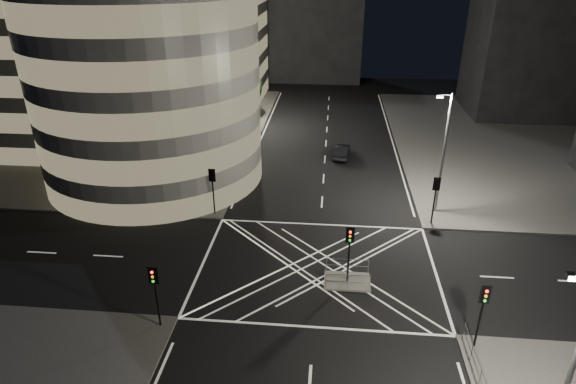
# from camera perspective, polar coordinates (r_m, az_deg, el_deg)

# --- Properties ---
(ground) EXTENTS (120.00, 120.00, 0.00)m
(ground) POSITION_cam_1_polar(r_m,az_deg,el_deg) (33.61, 3.52, -8.92)
(ground) COLOR black
(ground) RESTS_ON ground
(sidewalk_far_left) EXTENTS (42.00, 42.00, 0.15)m
(sidewalk_far_left) POSITION_cam_1_polar(r_m,az_deg,el_deg) (64.97, -22.12, 6.85)
(sidewalk_far_left) COLOR #4B4946
(sidewalk_far_left) RESTS_ON ground
(central_island) EXTENTS (3.00, 2.00, 0.15)m
(central_island) POSITION_cam_1_polar(r_m,az_deg,el_deg) (32.37, 7.02, -10.46)
(central_island) COLOR slate
(central_island) RESTS_ON ground
(office_tower_curved) EXTENTS (30.00, 29.00, 27.20)m
(office_tower_curved) POSITION_cam_1_polar(r_m,az_deg,el_deg) (51.43, -20.04, 17.14)
(office_tower_curved) COLOR gray
(office_tower_curved) RESTS_ON sidewalk_far_left
(office_block_rear) EXTENTS (24.00, 16.00, 22.00)m
(office_block_rear) POSITION_cam_1_polar(r_m,az_deg,el_deg) (73.62, -13.21, 18.98)
(office_block_rear) COLOR gray
(office_block_rear) RESTS_ON sidewalk_far_left
(building_right_far) EXTENTS (14.00, 12.00, 15.00)m
(building_right_far) POSITION_cam_1_polar(r_m,az_deg,el_deg) (73.16, 26.54, 14.21)
(building_right_far) COLOR black
(building_right_far) RESTS_ON sidewalk_far_right
(building_far_end) EXTENTS (18.00, 8.00, 18.00)m
(building_far_end) POSITION_cam_1_polar(r_m,az_deg,el_deg) (86.34, 2.47, 19.07)
(building_far_end) COLOR black
(building_far_end) RESTS_ON ground
(tree_a) EXTENTS (3.74, 3.74, 6.81)m
(tree_a) POSITION_cam_1_polar(r_m,az_deg,el_deg) (40.86, -10.71, 4.82)
(tree_a) COLOR black
(tree_a) RESTS_ON sidewalk_far_left
(tree_b) EXTENTS (4.08, 4.08, 7.26)m
(tree_b) POSITION_cam_1_polar(r_m,az_deg,el_deg) (46.23, -8.79, 7.79)
(tree_b) COLOR black
(tree_b) RESTS_ON sidewalk_far_left
(tree_c) EXTENTS (3.60, 3.60, 6.71)m
(tree_c) POSITION_cam_1_polar(r_m,az_deg,el_deg) (51.90, -7.23, 9.55)
(tree_c) COLOR black
(tree_c) RESTS_ON sidewalk_far_left
(tree_d) EXTENTS (4.69, 4.69, 7.36)m
(tree_d) POSITION_cam_1_polar(r_m,az_deg,el_deg) (57.55, -5.97, 11.28)
(tree_d) COLOR black
(tree_d) RESTS_ON sidewalk_far_left
(tree_e) EXTENTS (3.92, 3.92, 6.41)m
(tree_e) POSITION_cam_1_polar(r_m,az_deg,el_deg) (63.39, -4.92, 12.20)
(tree_e) COLOR black
(tree_e) RESTS_ON sidewalk_far_left
(traffic_signal_fl) EXTENTS (0.55, 0.22, 4.00)m
(traffic_signal_fl) POSITION_cam_1_polar(r_m,az_deg,el_deg) (39.19, -8.93, 1.05)
(traffic_signal_fl) COLOR black
(traffic_signal_fl) RESTS_ON sidewalk_far_left
(traffic_signal_nl) EXTENTS (0.55, 0.22, 4.00)m
(traffic_signal_nl) POSITION_cam_1_polar(r_m,az_deg,el_deg) (28.00, -15.52, -10.66)
(traffic_signal_nl) COLOR black
(traffic_signal_nl) RESTS_ON sidewalk_near_left
(traffic_signal_fr) EXTENTS (0.55, 0.22, 4.00)m
(traffic_signal_fr) POSITION_cam_1_polar(r_m,az_deg,el_deg) (38.93, 17.09, -0.00)
(traffic_signal_fr) COLOR black
(traffic_signal_fr) RESTS_ON sidewalk_far_right
(traffic_signal_nr) EXTENTS (0.55, 0.22, 4.00)m
(traffic_signal_nr) POSITION_cam_1_polar(r_m,az_deg,el_deg) (27.65, 22.10, -12.32)
(traffic_signal_nr) COLOR black
(traffic_signal_nr) RESTS_ON sidewalk_near_right
(traffic_signal_island) EXTENTS (0.55, 0.22, 4.00)m
(traffic_signal_island) POSITION_cam_1_polar(r_m,az_deg,el_deg) (30.78, 7.30, -6.20)
(traffic_signal_island) COLOR black
(traffic_signal_island) RESTS_ON central_island
(street_lamp_left_near) EXTENTS (1.25, 0.25, 10.00)m
(street_lamp_left_near) POSITION_cam_1_polar(r_m,az_deg,el_deg) (43.07, -8.38, 7.16)
(street_lamp_left_near) COLOR slate
(street_lamp_left_near) RESTS_ON sidewalk_far_left
(street_lamp_left_far) EXTENTS (1.25, 0.25, 10.00)m
(street_lamp_left_far) POSITION_cam_1_polar(r_m,az_deg,el_deg) (60.04, -4.44, 12.67)
(street_lamp_left_far) COLOR slate
(street_lamp_left_far) RESTS_ON sidewalk_far_left
(street_lamp_right_far) EXTENTS (1.25, 0.25, 10.00)m
(street_lamp_right_far) POSITION_cam_1_polar(r_m,az_deg,el_deg) (40.06, 17.91, 4.71)
(street_lamp_right_far) COLOR slate
(street_lamp_right_far) RESTS_ON sidewalk_far_right
(street_lamp_right_near) EXTENTS (1.25, 0.25, 10.00)m
(street_lamp_right_near) POSITION_cam_1_polar(r_m,az_deg,el_deg) (21.19, 30.20, -18.39)
(street_lamp_right_near) COLOR slate
(street_lamp_right_near) RESTS_ON sidewalk_near_right
(railing_island_south) EXTENTS (2.80, 0.06, 1.10)m
(railing_island_south) POSITION_cam_1_polar(r_m,az_deg,el_deg) (31.27, 7.11, -10.51)
(railing_island_south) COLOR slate
(railing_island_south) RESTS_ON central_island
(railing_island_north) EXTENTS (2.80, 0.06, 1.10)m
(railing_island_north) POSITION_cam_1_polar(r_m,az_deg,el_deg) (32.74, 7.05, -8.65)
(railing_island_north) COLOR slate
(railing_island_north) RESTS_ON central_island
(sedan) EXTENTS (1.97, 4.33, 1.38)m
(sedan) POSITION_cam_1_polar(r_m,az_deg,el_deg) (51.85, 6.38, 4.83)
(sedan) COLOR black
(sedan) RESTS_ON ground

